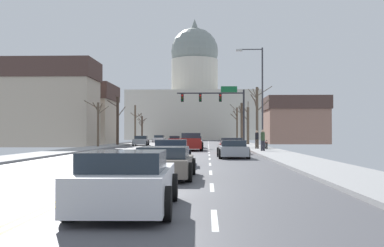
# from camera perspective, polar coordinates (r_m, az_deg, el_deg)

# --- Properties ---
(ground) EXTENTS (20.00, 180.00, 0.20)m
(ground) POSITION_cam_1_polar(r_m,az_deg,el_deg) (43.41, -2.59, -3.24)
(ground) COLOR #4C4C51
(signal_gantry) EXTENTS (7.91, 0.41, 6.94)m
(signal_gantry) POSITION_cam_1_polar(r_m,az_deg,el_deg) (55.69, 3.34, 2.49)
(signal_gantry) COLOR #28282D
(signal_gantry) RESTS_ON ground
(street_lamp_right) EXTENTS (2.39, 0.24, 8.99)m
(street_lamp_right) POSITION_cam_1_polar(r_m,az_deg,el_deg) (42.34, 8.05, 4.00)
(street_lamp_right) COLOR #333338
(street_lamp_right) RESTS_ON ground
(capitol_building) EXTENTS (32.97, 22.20, 31.51)m
(capitol_building) POSITION_cam_1_polar(r_m,az_deg,el_deg) (124.11, 0.31, 2.60)
(capitol_building) COLOR beige
(capitol_building) RESTS_ON ground
(sedan_near_00) EXTENTS (2.06, 4.38, 1.26)m
(sedan_near_00) POSITION_cam_1_polar(r_m,az_deg,el_deg) (51.65, 0.25, -2.28)
(sedan_near_00) COLOR silver
(sedan_near_00) RESTS_ON ground
(pickup_truck_near_01) EXTENTS (2.30, 5.81, 1.61)m
(pickup_truck_near_01) POSITION_cam_1_polar(r_m,az_deg,el_deg) (44.40, -0.12, -2.30)
(pickup_truck_near_01) COLOR maroon
(pickup_truck_near_01) RESTS_ON ground
(sedan_near_02) EXTENTS (2.16, 4.26, 1.23)m
(sedan_near_02) POSITION_cam_1_polar(r_m,az_deg,el_deg) (37.85, 4.74, -2.71)
(sedan_near_02) COLOR #B71414
(sedan_near_02) RESTS_ON ground
(sedan_near_03) EXTENTS (1.99, 4.33, 1.14)m
(sedan_near_03) POSITION_cam_1_polar(r_m,az_deg,el_deg) (30.81, 4.90, -3.09)
(sedan_near_03) COLOR #9EA3A8
(sedan_near_03) RESTS_ON ground
(sedan_near_04) EXTENTS (2.01, 4.62, 1.26)m
(sedan_near_04) POSITION_cam_1_polar(r_m,az_deg,el_deg) (23.97, -2.45, -3.56)
(sedan_near_04) COLOR navy
(sedan_near_04) RESTS_ON ground
(sedan_near_05) EXTENTS (2.11, 4.49, 1.11)m
(sedan_near_05) POSITION_cam_1_polar(r_m,az_deg,el_deg) (16.86, -3.30, -4.72)
(sedan_near_05) COLOR #6B6056
(sedan_near_05) RESTS_ON ground
(sedan_near_06) EXTENTS (2.03, 4.25, 1.23)m
(sedan_near_06) POSITION_cam_1_polar(r_m,az_deg,el_deg) (9.91, -7.79, -6.92)
(sedan_near_06) COLOR silver
(sedan_near_06) RESTS_ON ground
(sedan_oncoming_00) EXTENTS (2.04, 4.42, 1.26)m
(sedan_oncoming_00) POSITION_cam_1_polar(r_m,az_deg,el_deg) (62.60, -6.13, -2.09)
(sedan_oncoming_00) COLOR #9EA3A8
(sedan_oncoming_00) RESTS_ON ground
(sedan_oncoming_01) EXTENTS (1.98, 4.47, 1.17)m
(sedan_oncoming_01) POSITION_cam_1_polar(r_m,az_deg,el_deg) (75.17, -2.09, -1.97)
(sedan_oncoming_01) COLOR #B71414
(sedan_oncoming_01) RESTS_ON ground
(sedan_oncoming_02) EXTENTS (2.05, 4.42, 1.26)m
(sedan_oncoming_02) POSITION_cam_1_polar(r_m,az_deg,el_deg) (84.94, -3.97, -1.85)
(sedan_oncoming_02) COLOR silver
(sedan_oncoming_02) RESTS_ON ground
(flank_building_00) EXTENTS (12.24, 7.09, 10.35)m
(flank_building_00) POSITION_cam_1_polar(r_m,az_deg,el_deg) (59.85, -17.15, 2.38)
(flank_building_00) COLOR #B2A38E
(flank_building_00) RESTS_ON ground
(flank_building_01) EXTENTS (12.58, 9.57, 8.54)m
(flank_building_01) POSITION_cam_1_polar(r_m,az_deg,el_deg) (70.23, -14.40, 1.10)
(flank_building_01) COLOR #B2A38E
(flank_building_01) RESTS_ON ground
(flank_building_02) EXTENTS (8.90, 9.01, 10.47)m
(flank_building_02) POSITION_cam_1_polar(r_m,az_deg,el_deg) (90.82, -11.88, 1.18)
(flank_building_02) COLOR #8C6656
(flank_building_02) RESTS_ON ground
(flank_building_03) EXTENTS (9.20, 9.47, 7.12)m
(flank_building_03) POSITION_cam_1_polar(r_m,az_deg,el_deg) (74.65, 12.22, 0.40)
(flank_building_03) COLOR #8C6656
(flank_building_03) RESTS_ON ground
(bare_tree_00) EXTENTS (1.31, 2.47, 5.79)m
(bare_tree_00) POSITION_cam_1_polar(r_m,az_deg,el_deg) (64.41, 6.69, -0.10)
(bare_tree_00) COLOR brown
(bare_tree_00) RESTS_ON ground
(bare_tree_01) EXTENTS (1.94, 1.87, 6.22)m
(bare_tree_01) POSITION_cam_1_polar(r_m,az_deg,el_deg) (80.87, -6.81, 0.09)
(bare_tree_01) COLOR brown
(bare_tree_01) RESTS_ON ground
(bare_tree_02) EXTENTS (2.54, 2.10, 6.51)m
(bare_tree_02) POSITION_cam_1_polar(r_m,az_deg,el_deg) (51.22, 7.81, 1.10)
(bare_tree_02) COLOR brown
(bare_tree_02) RESTS_ON ground
(bare_tree_03) EXTENTS (1.93, 1.92, 5.31)m
(bare_tree_03) POSITION_cam_1_polar(r_m,az_deg,el_deg) (88.81, -6.01, -0.46)
(bare_tree_03) COLOR #423328
(bare_tree_03) RESTS_ON ground
(bare_tree_04) EXTENTS (1.35, 2.38, 6.20)m
(bare_tree_04) POSITION_cam_1_polar(r_m,az_deg,el_deg) (74.42, 5.95, 0.21)
(bare_tree_04) COLOR brown
(bare_tree_04) RESTS_ON ground
(bare_tree_05) EXTENTS (2.15, 1.91, 6.46)m
(bare_tree_05) POSITION_cam_1_polar(r_m,az_deg,el_deg) (61.80, -8.90, 0.48)
(bare_tree_05) COLOR #423328
(bare_tree_05) RESTS_ON ground
(bare_tree_06) EXTENTS (1.38, 2.12, 6.68)m
(bare_tree_06) POSITION_cam_1_polar(r_m,az_deg,el_deg) (85.16, 5.37, 0.05)
(bare_tree_06) COLOR #4C3D2D
(bare_tree_06) RESTS_ON ground
(bare_tree_07) EXTENTS (2.75, 2.62, 5.10)m
(bare_tree_07) POSITION_cam_1_polar(r_m,az_deg,el_deg) (53.68, -11.20, 0.33)
(bare_tree_07) COLOR brown
(bare_tree_07) RESTS_ON ground
(pedestrian_00) EXTENTS (0.35, 0.34, 1.72)m
(pedestrian_00) POSITION_cam_1_polar(r_m,az_deg,el_deg) (45.45, 7.78, -1.78)
(pedestrian_00) COLOR #4C4238
(pedestrian_00) RESTS_ON ground
(pedestrian_01) EXTENTS (0.35, 0.34, 1.75)m
(pedestrian_01) POSITION_cam_1_polar(r_m,az_deg,el_deg) (39.67, 8.47, -1.85)
(pedestrian_01) COLOR #33333D
(pedestrian_01) RESTS_ON ground
(bicycle_parked) EXTENTS (0.12, 1.77, 0.85)m
(bicycle_parked) POSITION_cam_1_polar(r_m,az_deg,el_deg) (44.41, 8.88, -2.58)
(bicycle_parked) COLOR black
(bicycle_parked) RESTS_ON ground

